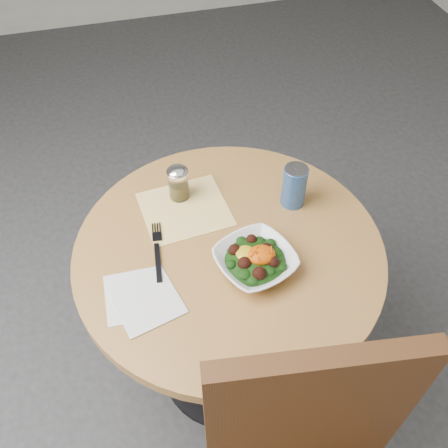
# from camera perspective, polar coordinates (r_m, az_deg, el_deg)

# --- Properties ---
(ground) EXTENTS (6.00, 6.00, 0.00)m
(ground) POSITION_cam_1_polar(r_m,az_deg,el_deg) (2.08, 0.41, -15.70)
(ground) COLOR #2E2E30
(ground) RESTS_ON ground
(table) EXTENTS (0.90, 0.90, 0.75)m
(table) POSITION_cam_1_polar(r_m,az_deg,el_deg) (1.60, 0.52, -7.09)
(table) COLOR black
(table) RESTS_ON ground
(cloth_napkin) EXTENTS (0.28, 0.26, 0.00)m
(cloth_napkin) POSITION_cam_1_polar(r_m,az_deg,el_deg) (1.54, -4.50, 1.71)
(cloth_napkin) COLOR #ECA30C
(cloth_napkin) RESTS_ON table
(paper_napkins) EXTENTS (0.21, 0.21, 0.00)m
(paper_napkins) POSITION_cam_1_polar(r_m,az_deg,el_deg) (1.35, -9.39, -8.38)
(paper_napkins) COLOR silver
(paper_napkins) RESTS_ON table
(salad_bowl) EXTENTS (0.27, 0.27, 0.08)m
(salad_bowl) POSITION_cam_1_polar(r_m,az_deg,el_deg) (1.38, 3.60, -4.17)
(salad_bowl) COLOR white
(salad_bowl) RESTS_ON table
(fork) EXTENTS (0.05, 0.22, 0.00)m
(fork) POSITION_cam_1_polar(r_m,az_deg,el_deg) (1.44, -7.62, -2.88)
(fork) COLOR black
(fork) RESTS_ON table
(spice_shaker) EXTENTS (0.07, 0.07, 0.12)m
(spice_shaker) POSITION_cam_1_polar(r_m,az_deg,el_deg) (1.54, -5.24, 4.69)
(spice_shaker) COLOR silver
(spice_shaker) RESTS_ON table
(beverage_can) EXTENTS (0.07, 0.07, 0.14)m
(beverage_can) POSITION_cam_1_polar(r_m,az_deg,el_deg) (1.53, 8.03, 4.34)
(beverage_can) COLOR navy
(beverage_can) RESTS_ON table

